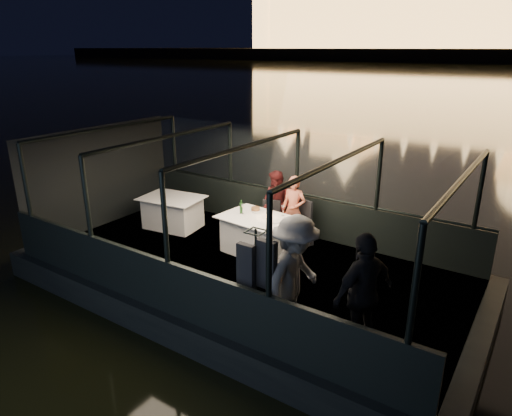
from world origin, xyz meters
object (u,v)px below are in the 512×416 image
Objects in this scene: coat_stand at (256,280)px; person_woman_coral at (294,209)px; dining_table_aft at (173,211)px; wine_bottle at (241,206)px; person_man_maroon at (277,203)px; chair_port_left at (267,219)px; passenger_stripe at (294,282)px; dining_table_central at (257,235)px; passenger_dark at (363,294)px; chair_port_right at (300,224)px.

coat_stand is 1.16× the size of person_woman_coral.
dining_table_aft is 4.88× the size of wine_bottle.
person_man_maroon is at bearing 75.63° from wine_bottle.
passenger_stripe reaches higher than chair_port_left.
person_woman_coral is (-1.22, 3.25, -0.15)m from coat_stand.
dining_table_aft is 2.26m from chair_port_left.
chair_port_left is at bearing 75.56° from wine_bottle.
person_man_maroon reaches higher than wine_bottle.
dining_table_central is 5.15× the size of wine_bottle.
chair_port_left is 0.57× the size of person_man_maroon.
chair_port_left is 2.95× the size of wine_bottle.
person_woman_coral is 0.79× the size of passenger_stripe.
passenger_dark is at bearing -29.07° from wine_bottle.
dining_table_aft is 5.64m from passenger_dark.
person_woman_coral is (2.72, 0.80, 0.36)m from dining_table_aft.
dining_table_central is 2.88m from coat_stand.
dining_table_central is 3.47m from passenger_dark.
person_man_maroon is at bearing -108.26° from passenger_dark.
dining_table_central is at bearing -100.83° from chair_port_right.
chair_port_right is 3.31× the size of wine_bottle.
chair_port_left is 0.89× the size of chair_port_right.
chair_port_left is 0.65m from person_woman_coral.
chair_port_right is (0.52, 0.84, 0.06)m from dining_table_central.
dining_table_central is 1.01m from person_woman_coral.
passenger_dark is at bearing -33.55° from person_man_maroon.
coat_stand is at bearing -84.87° from chair_port_left.
dining_table_central is at bearing -98.15° from chair_port_left.
passenger_stripe is at bearing 37.02° from coat_stand.
chair_port_right is 3.41m from coat_stand.
coat_stand is at bearing -56.75° from dining_table_central.
person_man_maroon is at bearing 33.69° from passenger_stripe.
wine_bottle is (-2.38, 2.06, 0.06)m from passenger_stripe.
chair_port_left reaches higher than dining_table_central.
chair_port_left is at bearing 119.80° from coat_stand.
dining_table_aft is at bearing 178.03° from dining_table_central.
coat_stand is at bearing -51.50° from chair_port_right.
passenger_stripe is at bearing -52.06° from passenger_dark.
person_woman_coral is 0.49m from person_man_maroon.
chair_port_left is at bearing -167.87° from person_woman_coral.
coat_stand reaches higher than dining_table_aft.
coat_stand is 0.91× the size of passenger_stripe.
person_man_maroon reaches higher than person_woman_coral.
person_woman_coral is 0.99× the size of person_man_maroon.
passenger_dark is at bearing 22.00° from coat_stand.
passenger_dark reaches higher than wine_bottle.
passenger_stripe is at bearing -45.84° from person_man_maroon.
person_woman_coral is (0.34, 0.88, 0.36)m from dining_table_central.
coat_stand reaches higher than wine_bottle.
person_man_maroon is at bearing 116.81° from coat_stand.
chair_port_left is (-0.21, 0.71, 0.06)m from dining_table_central.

